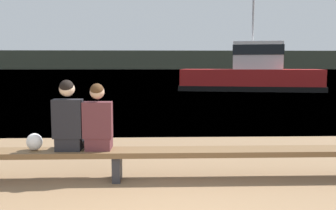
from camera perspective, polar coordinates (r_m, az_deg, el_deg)
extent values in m
plane|color=#5684A3|center=(128.83, -1.99, 5.37)|extent=(240.00, 240.00, 0.00)
cube|color=#424738|center=(152.01, -1.98, 6.85)|extent=(600.00, 12.00, 7.26)
cube|color=brown|center=(5.69, -7.79, -7.19)|extent=(8.24, 0.46, 0.08)
cube|color=#2D2D33|center=(5.75, -7.76, -9.43)|extent=(0.12, 0.39, 0.38)
cube|color=black|center=(5.86, -14.69, -5.58)|extent=(0.37, 0.41, 0.19)
cube|color=black|center=(5.69, -15.02, -2.02)|extent=(0.42, 0.22, 0.57)
sphere|color=beige|center=(5.65, -15.15, 2.39)|extent=(0.23, 0.23, 0.23)
sphere|color=black|center=(5.63, -15.20, 2.67)|extent=(0.21, 0.21, 0.21)
cube|color=#56282D|center=(5.78, -10.45, -5.64)|extent=(0.37, 0.41, 0.19)
cube|color=#56282D|center=(5.61, -10.67, -2.23)|extent=(0.42, 0.22, 0.53)
sphere|color=tan|center=(5.57, -10.76, 1.98)|extent=(0.21, 0.21, 0.21)
sphere|color=#472D19|center=(5.55, -10.79, 2.24)|extent=(0.20, 0.20, 0.20)
ellipsoid|color=white|center=(5.93, -19.68, -5.30)|extent=(0.24, 0.20, 0.25)
cube|color=#A81919|center=(26.12, 12.33, 3.78)|extent=(9.66, 5.03, 1.43)
cube|color=black|center=(26.14, 12.31, 2.59)|extent=(9.87, 5.20, 0.34)
cube|color=silver|center=(26.13, 13.43, 7.33)|extent=(3.54, 2.55, 1.84)
cube|color=black|center=(26.14, 13.45, 8.14)|extent=(3.62, 2.63, 0.66)
cylinder|color=#B2B2B7|center=(26.28, 12.85, 12.57)|extent=(0.14, 0.14, 2.94)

